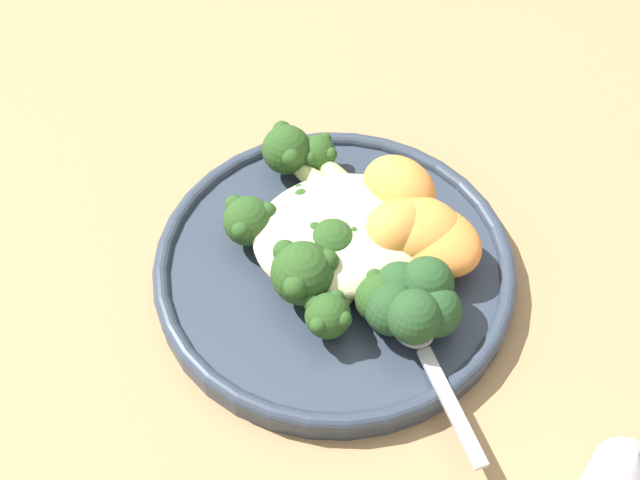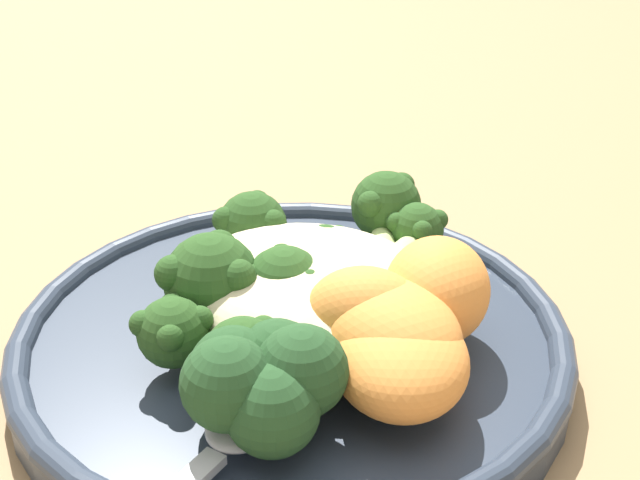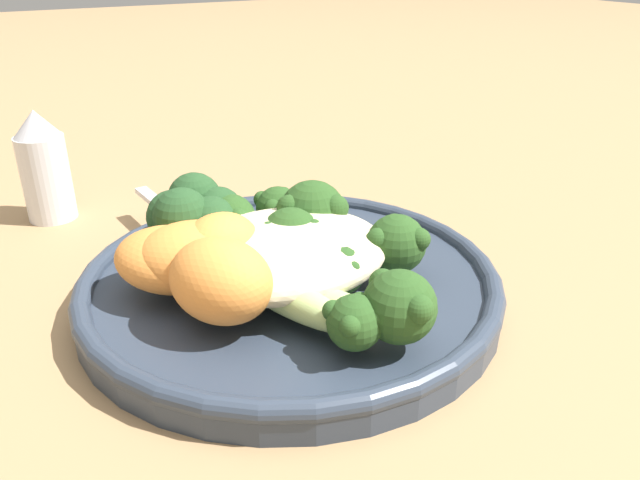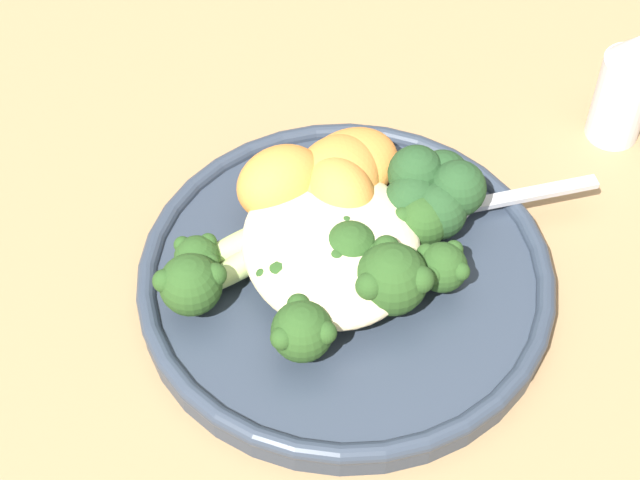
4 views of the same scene
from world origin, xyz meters
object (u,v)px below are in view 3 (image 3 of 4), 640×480
at_px(plate, 290,283).
at_px(broccoli_stalk_7, 233,232).
at_px(quinoa_mound, 282,250).
at_px(broccoli_stalk_2, 309,272).
at_px(sweet_potato_chunk_1, 220,250).
at_px(spoon, 190,227).
at_px(broccoli_stalk_3, 365,252).
at_px(broccoli_stalk_1, 363,302).
at_px(broccoli_stalk_6, 268,226).
at_px(sweet_potato_chunk_0, 196,257).
at_px(sweet_potato_chunk_2, 172,259).
at_px(sweet_potato_chunk_3, 221,281).
at_px(kale_tuft, 196,214).
at_px(broccoli_stalk_4, 284,243).
at_px(broccoli_stalk_5, 304,222).
at_px(broccoli_stalk_0, 315,307).
at_px(salt_shaker, 44,167).

relative_size(plate, broccoli_stalk_7, 2.70).
bearing_deg(broccoli_stalk_7, quinoa_mound, -143.55).
height_order(broccoli_stalk_2, sweet_potato_chunk_1, sweet_potato_chunk_1).
bearing_deg(spoon, broccoli_stalk_3, -152.41).
height_order(broccoli_stalk_3, broccoli_stalk_7, broccoli_stalk_3).
height_order(broccoli_stalk_2, broccoli_stalk_7, broccoli_stalk_7).
relative_size(broccoli_stalk_1, broccoli_stalk_6, 1.25).
xyz_separation_m(sweet_potato_chunk_0, sweet_potato_chunk_2, (-0.01, 0.01, -0.00)).
relative_size(broccoli_stalk_1, sweet_potato_chunk_1, 2.32).
distance_m(sweet_potato_chunk_1, sweet_potato_chunk_2, 0.03).
bearing_deg(sweet_potato_chunk_3, kale_tuft, 77.83).
relative_size(broccoli_stalk_6, sweet_potato_chunk_1, 1.86).
bearing_deg(kale_tuft, spoon, 87.35).
distance_m(broccoli_stalk_4, broccoli_stalk_5, 0.03).
xyz_separation_m(broccoli_stalk_2, sweet_potato_chunk_3, (-0.05, -0.00, 0.01)).
relative_size(broccoli_stalk_7, kale_tuft, 1.49).
relative_size(broccoli_stalk_4, sweet_potato_chunk_3, 1.37).
bearing_deg(broccoli_stalk_0, broccoli_stalk_1, 40.71).
bearing_deg(sweet_potato_chunk_1, broccoli_stalk_2, -40.35).
xyz_separation_m(broccoli_stalk_1, salt_shaker, (-0.11, 0.28, 0.01)).
xyz_separation_m(plate, sweet_potato_chunk_0, (-0.06, 0.00, 0.03)).
bearing_deg(sweet_potato_chunk_2, salt_shaker, 101.39).
xyz_separation_m(quinoa_mound, broccoli_stalk_5, (0.03, 0.02, 0.00)).
distance_m(broccoli_stalk_6, broccoli_stalk_7, 0.02).
distance_m(broccoli_stalk_4, sweet_potato_chunk_2, 0.06).
distance_m(broccoli_stalk_5, broccoli_stalk_7, 0.04).
bearing_deg(plate, broccoli_stalk_2, -96.76).
xyz_separation_m(broccoli_stalk_1, broccoli_stalk_2, (-0.01, 0.05, -0.00)).
xyz_separation_m(broccoli_stalk_4, sweet_potato_chunk_3, (-0.05, -0.03, 0.00)).
bearing_deg(broccoli_stalk_1, broccoli_stalk_0, -151.01).
distance_m(plate, sweet_potato_chunk_1, 0.05).
distance_m(broccoli_stalk_0, broccoli_stalk_6, 0.10).
bearing_deg(plate, broccoli_stalk_3, -40.24).
relative_size(broccoli_stalk_2, salt_shaker, 0.84).
bearing_deg(plate, sweet_potato_chunk_0, 176.01).
height_order(broccoli_stalk_3, sweet_potato_chunk_2, broccoli_stalk_3).
height_order(sweet_potato_chunk_1, sweet_potato_chunk_3, sweet_potato_chunk_3).
relative_size(plate, quinoa_mound, 2.04).
relative_size(quinoa_mound, kale_tuft, 1.98).
bearing_deg(broccoli_stalk_1, broccoli_stalk_5, 140.03).
height_order(broccoli_stalk_2, broccoli_stalk_6, broccoli_stalk_6).
distance_m(broccoli_stalk_7, sweet_potato_chunk_0, 0.05).
relative_size(broccoli_stalk_6, sweet_potato_chunk_0, 1.43).
bearing_deg(sweet_potato_chunk_3, broccoli_stalk_2, 1.40).
bearing_deg(sweet_potato_chunk_3, broccoli_stalk_1, -37.49).
relative_size(sweet_potato_chunk_0, sweet_potato_chunk_1, 1.29).
xyz_separation_m(broccoli_stalk_2, sweet_potato_chunk_0, (-0.05, 0.03, 0.01)).
distance_m(broccoli_stalk_4, spoon, 0.09).
height_order(broccoli_stalk_1, salt_shaker, salt_shaker).
height_order(plate, salt_shaker, salt_shaker).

